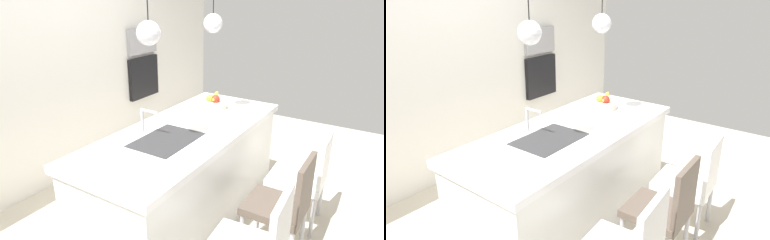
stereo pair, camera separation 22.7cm
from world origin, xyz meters
The scene contains 12 objects.
floor centered at (0.00, 0.00, 0.00)m, with size 6.60×6.60×0.00m, color beige.
back_wall centered at (0.00, 1.65, 1.30)m, with size 6.00×0.10×2.60m, color silver.
kitchen_island centered at (0.00, 0.00, 0.47)m, with size 2.15×0.89×0.93m.
sink_basin centered at (-0.28, 0.00, 0.92)m, with size 0.56×0.40×0.02m, color #2D2D30.
faucet centered at (-0.28, 0.21, 1.07)m, with size 0.02×0.17×0.22m.
fruit_bowl centered at (0.64, 0.09, 0.98)m, with size 0.28×0.27×0.16m.
microwave centered at (1.32, 1.58, 1.41)m, with size 0.54×0.08×0.34m, color #9E9EA3.
oven centered at (1.32, 1.58, 0.91)m, with size 0.56×0.08×0.56m, color black.
chair_middle centered at (-0.02, -0.91, 0.51)m, with size 0.42×0.45×0.91m.
chair_far centered at (0.55, -0.91, 0.49)m, with size 0.45×0.49×0.89m.
pendant_light_left centered at (-0.44, 0.00, 1.77)m, with size 0.17×0.17×0.77m.
pendant_light_right centered at (0.44, 0.00, 1.77)m, with size 0.17×0.17×0.77m.
Camera 1 is at (-2.30, -1.52, 2.04)m, focal length 32.42 mm.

